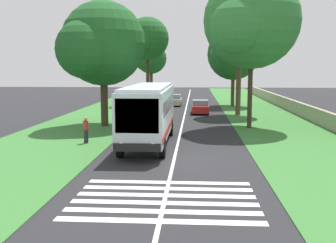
{
  "coord_description": "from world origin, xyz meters",
  "views": [
    {
      "loc": [
        -21.69,
        -1.1,
        4.85
      ],
      "look_at": [
        3.22,
        0.54,
        1.6
      ],
      "focal_mm": 44.62,
      "sensor_mm": 36.0,
      "label": 1
    }
  ],
  "objects_px": {
    "roadside_tree_left_0": "(146,40)",
    "roadside_tree_right_0": "(250,23)",
    "utility_pole": "(250,69)",
    "roadside_tree_left_2": "(150,59)",
    "trailing_car_0": "(200,107)",
    "pedestrian": "(86,130)",
    "trailing_car_1": "(174,100)",
    "roadside_tree_right_1": "(238,34)",
    "roadside_tree_right_2": "(232,55)",
    "roadside_tree_left_1": "(101,46)",
    "coach_bus": "(149,111)"
  },
  "relations": [
    {
      "from": "roadside_tree_left_0",
      "to": "utility_pole",
      "type": "xyz_separation_m",
      "value": [
        -20.33,
        -10.66,
        -3.64
      ]
    },
    {
      "from": "roadside_tree_left_1",
      "to": "roadside_tree_right_2",
      "type": "bearing_deg",
      "value": -33.22
    },
    {
      "from": "roadside_tree_left_0",
      "to": "roadside_tree_right_1",
      "type": "bearing_deg",
      "value": -137.74
    },
    {
      "from": "roadside_tree_right_1",
      "to": "utility_pole",
      "type": "distance_m",
      "value": 9.41
    },
    {
      "from": "trailing_car_0",
      "to": "roadside_tree_left_0",
      "type": "bearing_deg",
      "value": 34.34
    },
    {
      "from": "trailing_car_1",
      "to": "roadside_tree_left_0",
      "type": "xyz_separation_m",
      "value": [
        1.05,
        3.65,
        7.65
      ]
    },
    {
      "from": "roadside_tree_right_1",
      "to": "trailing_car_0",
      "type": "bearing_deg",
      "value": 67.31
    },
    {
      "from": "trailing_car_0",
      "to": "roadside_tree_right_1",
      "type": "xyz_separation_m",
      "value": [
        -1.53,
        -3.65,
        7.44
      ]
    },
    {
      "from": "trailing_car_0",
      "to": "roadside_tree_left_0",
      "type": "xyz_separation_m",
      "value": [
        10.04,
        6.86,
        7.65
      ]
    },
    {
      "from": "trailing_car_0",
      "to": "roadside_tree_left_2",
      "type": "distance_m",
      "value": 23.26
    },
    {
      "from": "roadside_tree_left_1",
      "to": "roadside_tree_left_0",
      "type": "bearing_deg",
      "value": -3.73
    },
    {
      "from": "roadside_tree_right_2",
      "to": "coach_bus",
      "type": "bearing_deg",
      "value": 164.41
    },
    {
      "from": "trailing_car_0",
      "to": "roadside_tree_right_0",
      "type": "height_order",
      "value": "roadside_tree_right_0"
    },
    {
      "from": "trailing_car_0",
      "to": "trailing_car_1",
      "type": "xyz_separation_m",
      "value": [
        9.0,
        3.21,
        0.0
      ]
    },
    {
      "from": "roadside_tree_left_0",
      "to": "roadside_tree_right_0",
      "type": "height_order",
      "value": "roadside_tree_right_0"
    },
    {
      "from": "coach_bus",
      "to": "roadside_tree_right_0",
      "type": "relative_size",
      "value": 0.92
    },
    {
      "from": "roadside_tree_left_0",
      "to": "roadside_tree_right_0",
      "type": "distance_m",
      "value": 23.18
    },
    {
      "from": "roadside_tree_left_0",
      "to": "utility_pole",
      "type": "height_order",
      "value": "roadside_tree_left_0"
    },
    {
      "from": "trailing_car_0",
      "to": "roadside_tree_right_0",
      "type": "relative_size",
      "value": 0.35
    },
    {
      "from": "roadside_tree_right_0",
      "to": "roadside_tree_right_1",
      "type": "distance_m",
      "value": 9.1
    },
    {
      "from": "roadside_tree_left_0",
      "to": "roadside_tree_right_2",
      "type": "xyz_separation_m",
      "value": [
        -1.87,
        -10.78,
        -2.02
      ]
    },
    {
      "from": "roadside_tree_left_1",
      "to": "roadside_tree_right_1",
      "type": "bearing_deg",
      "value": -53.4
    },
    {
      "from": "trailing_car_1",
      "to": "roadside_tree_left_2",
      "type": "bearing_deg",
      "value": 19.7
    },
    {
      "from": "roadside_tree_left_2",
      "to": "roadside_tree_right_2",
      "type": "xyz_separation_m",
      "value": [
        -13.13,
        -11.54,
        0.2
      ]
    },
    {
      "from": "roadside_tree_left_0",
      "to": "roadside_tree_right_2",
      "type": "distance_m",
      "value": 11.13
    },
    {
      "from": "roadside_tree_right_0",
      "to": "utility_pole",
      "type": "relative_size",
      "value": 1.35
    },
    {
      "from": "coach_bus",
      "to": "roadside_tree_left_2",
      "type": "xyz_separation_m",
      "value": [
        39.45,
        4.19,
        3.95
      ]
    },
    {
      "from": "pedestrian",
      "to": "roadside_tree_left_2",
      "type": "bearing_deg",
      "value": 0.2
    },
    {
      "from": "coach_bus",
      "to": "pedestrian",
      "type": "bearing_deg",
      "value": 90.97
    },
    {
      "from": "roadside_tree_left_0",
      "to": "roadside_tree_left_1",
      "type": "height_order",
      "value": "roadside_tree_left_0"
    },
    {
      "from": "coach_bus",
      "to": "roadside_tree_right_2",
      "type": "bearing_deg",
      "value": -15.59
    },
    {
      "from": "trailing_car_1",
      "to": "pedestrian",
      "type": "distance_m",
      "value": 27.55
    },
    {
      "from": "roadside_tree_right_0",
      "to": "roadside_tree_right_1",
      "type": "height_order",
      "value": "roadside_tree_right_0"
    },
    {
      "from": "roadside_tree_right_1",
      "to": "utility_pole",
      "type": "bearing_deg",
      "value": -179.05
    },
    {
      "from": "roadside_tree_right_2",
      "to": "roadside_tree_left_1",
      "type": "bearing_deg",
      "value": 146.78
    },
    {
      "from": "roadside_tree_left_2",
      "to": "roadside_tree_right_0",
      "type": "height_order",
      "value": "roadside_tree_right_0"
    },
    {
      "from": "trailing_car_0",
      "to": "pedestrian",
      "type": "bearing_deg",
      "value": 157.69
    },
    {
      "from": "trailing_car_0",
      "to": "roadside_tree_left_1",
      "type": "distance_m",
      "value": 14.44
    },
    {
      "from": "trailing_car_0",
      "to": "roadside_tree_right_2",
      "type": "height_order",
      "value": "roadside_tree_right_2"
    },
    {
      "from": "roadside_tree_right_0",
      "to": "trailing_car_1",
      "type": "bearing_deg",
      "value": 19.22
    },
    {
      "from": "trailing_car_1",
      "to": "utility_pole",
      "type": "distance_m",
      "value": 20.91
    },
    {
      "from": "trailing_car_1",
      "to": "roadside_tree_left_0",
      "type": "height_order",
      "value": "roadside_tree_left_0"
    },
    {
      "from": "roadside_tree_left_0",
      "to": "utility_pole",
      "type": "distance_m",
      "value": 23.25
    },
    {
      "from": "roadside_tree_left_1",
      "to": "roadside_tree_right_2",
      "type": "relative_size",
      "value": 1.05
    },
    {
      "from": "roadside_tree_right_2",
      "to": "pedestrian",
      "type": "bearing_deg",
      "value": 156.64
    },
    {
      "from": "roadside_tree_right_0",
      "to": "utility_pole",
      "type": "bearing_deg",
      "value": -26.1
    },
    {
      "from": "roadside_tree_right_0",
      "to": "roadside_tree_right_2",
      "type": "xyz_separation_m",
      "value": [
        18.8,
        -0.29,
        -1.97
      ]
    },
    {
      "from": "trailing_car_1",
      "to": "roadside_tree_right_2",
      "type": "height_order",
      "value": "roadside_tree_right_2"
    },
    {
      "from": "roadside_tree_left_0",
      "to": "coach_bus",
      "type": "bearing_deg",
      "value": -173.05
    },
    {
      "from": "trailing_car_0",
      "to": "roadside_tree_right_2",
      "type": "relative_size",
      "value": 0.45
    }
  ]
}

